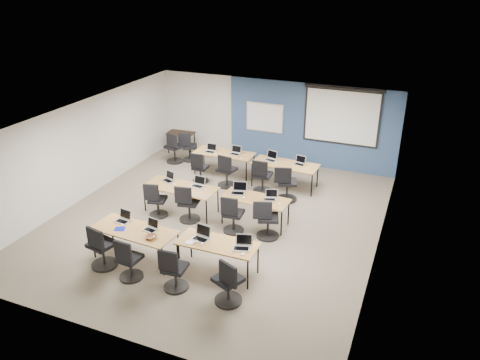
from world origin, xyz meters
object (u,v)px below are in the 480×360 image
at_px(laptop_4, 169,178).
at_px(task_chair_1, 129,263).
at_px(training_table_front_left, 134,231).
at_px(task_chair_7, 267,222).
at_px(laptop_3, 243,245).
at_px(spare_chair_b, 174,150).
at_px(task_chair_10, 262,179).
at_px(task_chair_8, 200,170).
at_px(laptop_11, 300,162).
at_px(training_table_mid_right, 255,200).
at_px(training_table_back_right, 285,165).
at_px(task_chair_5, 188,206).
at_px(laptop_5, 198,184).
at_px(training_table_back_left, 224,154).
at_px(task_chair_2, 174,272).
at_px(utility_table, 181,135).
at_px(task_chair_11, 286,186).
at_px(task_chair_3, 228,285).
at_px(whiteboard, 265,118).
at_px(laptop_7, 271,197).
at_px(task_chair_6, 232,217).
at_px(projector_screen, 342,113).
at_px(task_chair_0, 101,250).
at_px(task_chair_4, 156,203).
at_px(training_table_mid_left, 181,188).
at_px(laptop_8, 211,150).
at_px(laptop_0, 123,218).
at_px(laptop_10, 271,158).
at_px(laptop_1, 151,227).
at_px(laptop_9, 235,152).
at_px(spare_chair_a, 189,149).

bearing_deg(laptop_4, task_chair_1, -54.56).
relative_size(training_table_front_left, task_chair_7, 1.84).
bearing_deg(laptop_3, spare_chair_b, 114.51).
bearing_deg(task_chair_10, task_chair_8, 178.38).
height_order(task_chair_1, laptop_11, task_chair_1).
bearing_deg(training_table_front_left, training_table_mid_right, 55.72).
height_order(training_table_back_right, task_chair_1, task_chair_1).
height_order(training_table_front_left, task_chair_5, task_chair_5).
xyz_separation_m(training_table_back_right, laptop_5, (-1.65, -2.31, 0.10)).
height_order(training_table_back_left, task_chair_5, task_chair_5).
bearing_deg(laptop_5, task_chair_8, 120.33).
bearing_deg(task_chair_5, spare_chair_b, 114.44).
relative_size(training_table_back_left, task_chair_2, 1.88).
relative_size(task_chair_1, task_chair_8, 1.02).
bearing_deg(utility_table, laptop_3, -54.74).
xyz_separation_m(task_chair_5, task_chair_7, (2.12, -0.02, 0.00)).
bearing_deg(laptop_5, task_chair_11, 40.71).
bearing_deg(task_chair_3, whiteboard, 128.27).
relative_size(laptop_5, laptop_7, 1.08).
bearing_deg(task_chair_6, projector_screen, 66.54).
bearing_deg(task_chair_0, task_chair_4, 104.82).
distance_m(task_chair_3, spare_chair_b, 7.46).
relative_size(training_table_mid_left, laptop_7, 6.34).
distance_m(training_table_back_left, laptop_8, 0.44).
height_order(training_table_back_right, task_chair_10, task_chair_10).
relative_size(training_table_mid_left, laptop_0, 5.98).
bearing_deg(laptop_10, laptop_7, -55.14).
relative_size(laptop_3, task_chair_6, 0.35).
height_order(task_chair_0, spare_chair_b, task_chair_0).
height_order(laptop_1, laptop_7, laptop_7).
height_order(task_chair_3, laptop_10, task_chair_3).
bearing_deg(laptop_7, laptop_0, -159.35).
relative_size(laptop_8, laptop_10, 0.92).
relative_size(task_chair_4, task_chair_7, 0.94).
distance_m(training_table_back_right, laptop_7, 2.35).
distance_m(training_table_back_right, task_chair_0, 5.93).
distance_m(task_chair_2, task_chair_7, 2.79).
xyz_separation_m(training_table_mid_left, laptop_9, (0.41, 2.72, 0.10)).
xyz_separation_m(task_chair_0, laptop_11, (2.81, 5.55, 0.36)).
relative_size(training_table_mid_left, task_chair_1, 1.97).
distance_m(projector_screen, laptop_9, 3.46).
height_order(task_chair_1, task_chair_8, task_chair_1).
bearing_deg(task_chair_8, laptop_7, -33.63).
distance_m(laptop_0, task_chair_3, 3.11).
relative_size(task_chair_5, spare_chair_a, 1.02).
bearing_deg(task_chair_8, utility_table, 127.94).
bearing_deg(laptop_0, task_chair_0, -84.15).
bearing_deg(laptop_1, training_table_back_right, 81.84).
bearing_deg(laptop_1, task_chair_10, 85.44).
height_order(task_chair_7, utility_table, task_chair_7).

